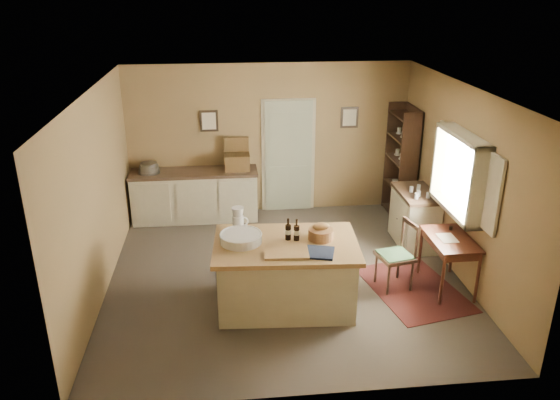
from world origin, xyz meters
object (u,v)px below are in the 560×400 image
at_px(sideboard, 196,193).
at_px(shelving_unit, 403,163).
at_px(writing_desk, 450,244).
at_px(right_cabinet, 414,217).
at_px(desk_chair, 395,256).
at_px(work_island, 285,272).

xyz_separation_m(sideboard, shelving_unit, (3.69, -0.20, 0.51)).
height_order(sideboard, writing_desk, sideboard).
bearing_deg(right_cabinet, desk_chair, -119.12).
bearing_deg(shelving_unit, sideboard, 176.90).
xyz_separation_m(work_island, shelving_unit, (2.43, 2.77, 0.51)).
bearing_deg(work_island, shelving_unit, 52.27).
bearing_deg(writing_desk, sideboard, 141.88).
height_order(work_island, writing_desk, work_island).
distance_m(work_island, writing_desk, 2.30).
xyz_separation_m(writing_desk, right_cabinet, (-0.00, 1.39, -0.21)).
relative_size(work_island, desk_chair, 1.99).
xyz_separation_m(desk_chair, shelving_unit, (0.88, 2.48, 0.52)).
height_order(desk_chair, right_cabinet, right_cabinet).
xyz_separation_m(work_island, writing_desk, (2.28, 0.19, 0.19)).
relative_size(sideboard, right_cabinet, 2.21).
relative_size(work_island, shelving_unit, 0.95).
bearing_deg(sideboard, desk_chair, -43.64).
bearing_deg(writing_desk, desk_chair, 172.64).
distance_m(writing_desk, shelving_unit, 2.60).
height_order(sideboard, shelving_unit, shelving_unit).
height_order(work_island, right_cabinet, work_island).
distance_m(work_island, desk_chair, 1.58).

